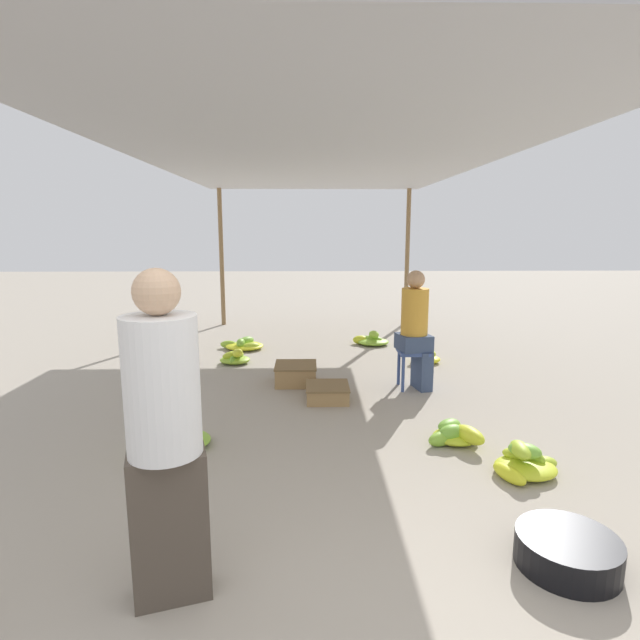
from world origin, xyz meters
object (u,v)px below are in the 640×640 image
object	(u,v)px
stool	(413,358)
crate_near	(296,374)
vendor_foreground	(165,435)
vendor_seated	(416,328)
banana_pile_right_1	(455,435)
banana_pile_right_0	(524,462)
banana_pile_right_2	(425,355)
basin_black	(567,551)
banana_pile_left_2	(244,345)
crate_mid	(327,392)
banana_pile_left_0	(175,439)
banana_pile_left_1	(235,358)
banana_pile_right_3	(371,340)

from	to	relation	value
stool	crate_near	size ratio (longest dim) A/B	0.92
vendor_foreground	vendor_seated	distance (m)	3.75
stool	banana_pile_right_1	size ratio (longest dim) A/B	0.89
vendor_seated	banana_pile_right_0	bearing A→B (deg)	-78.91
vendor_foreground	stool	world-z (taller)	vendor_foreground
banana_pile_right_0	stool	bearing A→B (deg)	101.61
vendor_seated	banana_pile_right_2	distance (m)	1.32
basin_black	vendor_seated	bearing A→B (deg)	93.43
vendor_seated	banana_pile_left_2	world-z (taller)	vendor_seated
stool	vendor_seated	xyz separation A→B (m)	(0.02, -0.00, 0.35)
vendor_foreground	crate_mid	size ratio (longest dim) A/B	3.57
banana_pile_left_0	banana_pile_right_2	distance (m)	3.78
banana_pile_left_2	banana_pile_right_2	xyz separation A→B (m)	(2.57, -0.82, 0.03)
banana_pile_left_1	crate_mid	bearing A→B (deg)	-51.34
banana_pile_left_2	banana_pile_right_1	size ratio (longest dim) A/B	1.34
banana_pile_right_1	banana_pile_right_3	distance (m)	3.70
basin_black	banana_pile_right_0	distance (m)	1.06
basin_black	banana_pile_right_3	distance (m)	5.28
banana_pile_right_0	banana_pile_right_1	distance (m)	0.64
basin_black	banana_pile_right_0	world-z (taller)	banana_pile_right_0
banana_pile_right_0	banana_pile_left_1	bearing A→B (deg)	129.62
banana_pile_left_2	crate_near	xyz separation A→B (m)	(0.83, -1.71, 0.05)
banana_pile_right_1	banana_pile_right_3	xyz separation A→B (m)	(-0.27, 3.69, -0.01)
vendor_seated	banana_pile_right_3	distance (m)	2.29
banana_pile_right_1	banana_pile_right_2	bearing A→B (deg)	82.45
stool	banana_pile_right_1	world-z (taller)	stool
banana_pile_right_3	crate_mid	xyz separation A→B (m)	(-0.78, -2.57, 0.01)
vendor_foreground	banana_pile_right_3	distance (m)	5.73
banana_pile_right_1	crate_near	world-z (taller)	crate_near
stool	banana_pile_right_0	distance (m)	2.10
banana_pile_left_1	crate_mid	world-z (taller)	banana_pile_left_1
banana_pile_left_2	banana_pile_right_1	xyz separation A→B (m)	(2.23, -3.43, 0.01)
banana_pile_right_3	crate_near	xyz separation A→B (m)	(-1.13, -1.98, 0.05)
banana_pile_left_2	banana_pile_right_3	bearing A→B (deg)	7.74
banana_pile_right_3	banana_pile_right_2	bearing A→B (deg)	-60.54
vendor_foreground	vendor_seated	bearing A→B (deg)	59.93
vendor_foreground	banana_pile_right_2	world-z (taller)	vendor_foreground
banana_pile_left_2	banana_pile_right_2	bearing A→B (deg)	-17.60
banana_pile_left_1	basin_black	bearing A→B (deg)	-60.29
stool	basin_black	world-z (taller)	stool
vendor_seated	banana_pile_right_3	size ratio (longest dim) A/B	2.39
stool	crate_mid	world-z (taller)	stool
vendor_foreground	crate_near	world-z (taller)	vendor_foreground
banana_pile_right_1	banana_pile_right_3	bearing A→B (deg)	94.12
banana_pile_left_1	crate_near	world-z (taller)	crate_near
crate_near	crate_mid	size ratio (longest dim) A/B	1.07
vendor_seated	banana_pile_right_2	world-z (taller)	vendor_seated
banana_pile_right_2	crate_mid	distance (m)	2.04
banana_pile_right_3	basin_black	bearing A→B (deg)	-85.49
basin_black	crate_mid	size ratio (longest dim) A/B	1.18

